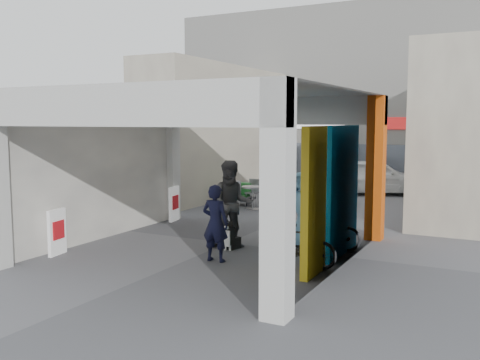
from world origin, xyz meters
The scene contains 21 objects.
ground centered at (0.00, 0.00, 0.00)m, with size 90.00×90.00×0.00m, color #55555A.
arcade_canopy centered at (0.54, -0.82, 2.30)m, with size 6.40×6.45×6.40m.
far_building centered at (0.00, 13.99, 3.99)m, with size 18.00×4.08×8.00m.
plaza_bldg_left centered at (-4.50, 7.50, 2.50)m, with size 2.00×9.00×5.00m, color #BEB69D.
plaza_bldg_right centered at (4.50, 7.50, 2.50)m, with size 2.00×9.00×5.00m, color #BEB69D.
bollard_left centered at (-1.59, 2.50, 0.48)m, with size 0.09×0.09×0.97m, color #92959A.
bollard_center centered at (-0.01, 2.50, 0.43)m, with size 0.09×0.09×0.87m, color #92959A.
bollard_right centered at (1.66, 2.27, 0.41)m, with size 0.09×0.09×0.82m, color #92959A.
advert_board_near centered at (-2.75, -2.69, 0.51)m, with size 0.18×0.56×1.00m.
advert_board_far centered at (-2.75, 1.78, 0.51)m, with size 0.17×0.56×1.00m.
cafe_set centered at (-1.74, 4.95, 0.33)m, with size 1.52×1.23×0.92m.
produce_stand centered at (-2.53, 5.34, 0.30)m, with size 1.14×0.62×0.75m.
crate_stack centered at (0.91, 7.04, 0.28)m, with size 0.55×0.50×0.56m.
border_collie centered at (0.36, -0.53, 0.28)m, with size 0.26×0.50×0.70m.
man_with_dog centered at (0.57, -1.58, 0.80)m, with size 0.58×0.38×1.60m, color black.
man_back_turned centered at (0.30, -0.35, 1.00)m, with size 0.97×0.76×2.01m, color #3D3D40.
man_elderly centered at (1.76, 0.40, 0.89)m, with size 0.87×0.56×1.77m, color #639CC0.
man_crates centered at (-0.75, 9.49, 0.93)m, with size 1.09×0.45×1.86m, color black.
bicycle_front centered at (2.24, 0.40, 0.44)m, with size 0.58×1.67×0.88m, color black.
bicycle_rear centered at (2.30, -1.29, 0.45)m, with size 0.42×1.49×0.90m, color black.
white_van centered at (1.08, 10.19, 0.71)m, with size 1.68×4.17×1.42m, color white.
Camera 1 is at (5.99, -10.97, 2.89)m, focal length 40.00 mm.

